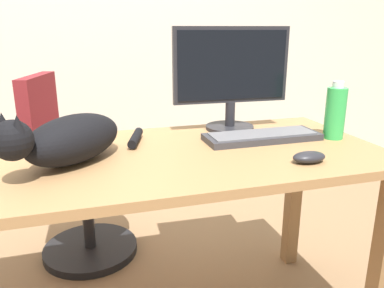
% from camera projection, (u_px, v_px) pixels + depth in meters
% --- Properties ---
extents(back_wall, '(6.00, 0.04, 2.60)m').
position_uv_depth(back_wall, '(107.00, 3.00, 2.56)').
color(back_wall, beige).
rests_on(back_wall, ground_plane).
extents(desk, '(1.58, 0.70, 0.73)m').
position_uv_depth(desk, '(158.00, 182.00, 1.33)').
color(desk, '#9E7247').
rests_on(desk, ground_plane).
extents(office_chair, '(0.50, 0.48, 0.93)m').
position_uv_depth(office_chair, '(75.00, 181.00, 1.92)').
color(office_chair, black).
rests_on(office_chair, ground_plane).
extents(monitor, '(0.48, 0.20, 0.42)m').
position_uv_depth(monitor, '(231.00, 75.00, 1.55)').
color(monitor, '#232328').
rests_on(monitor, desk).
extents(keyboard, '(0.44, 0.15, 0.03)m').
position_uv_depth(keyboard, '(262.00, 136.00, 1.46)').
color(keyboard, '#333338').
rests_on(keyboard, desk).
extents(cat, '(0.46, 0.45, 0.20)m').
position_uv_depth(cat, '(69.00, 139.00, 1.18)').
color(cat, black).
rests_on(cat, desk).
extents(computer_mouse, '(0.11, 0.06, 0.04)m').
position_uv_depth(computer_mouse, '(309.00, 157.00, 1.21)').
color(computer_mouse, '#232328').
rests_on(computer_mouse, desk).
extents(water_bottle, '(0.08, 0.08, 0.22)m').
position_uv_depth(water_bottle, '(336.00, 112.00, 1.45)').
color(water_bottle, green).
rests_on(water_bottle, desk).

